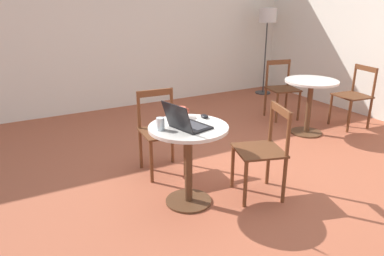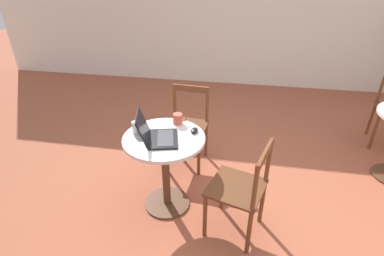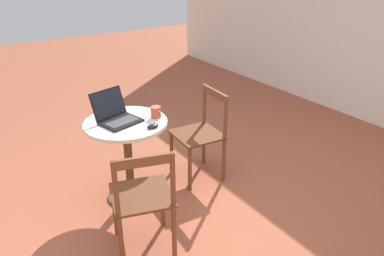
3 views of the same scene
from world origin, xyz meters
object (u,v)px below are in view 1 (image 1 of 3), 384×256
at_px(chair_near_right, 263,151).
at_px(chair_mid_back, 282,89).
at_px(chair_near_back, 161,131).
at_px(drinking_glass, 160,124).
at_px(cafe_table_mid, 310,94).
at_px(laptop, 187,123).
at_px(mouse, 205,116).
at_px(floor_lamp, 267,21).
at_px(mug, 182,112).
at_px(cafe_table_near, 188,147).
at_px(chair_mid_right, 354,96).

distance_m(chair_near_right, chair_mid_back, 2.54).
height_order(chair_near_back, chair_mid_back, same).
bearing_deg(drinking_glass, cafe_table_mid, 17.15).
height_order(laptop, mouse, laptop).
bearing_deg(floor_lamp, mug, -140.20).
bearing_deg(cafe_table_mid, chair_mid_back, 77.85).
bearing_deg(chair_near_right, chair_near_back, 123.26).
xyz_separation_m(cafe_table_near, chair_mid_back, (2.50, 1.57, -0.10)).
relative_size(chair_near_back, chair_near_right, 1.00).
relative_size(mouse, mug, 0.79).
relative_size(chair_mid_back, drinking_glass, 8.13).
bearing_deg(chair_mid_back, chair_near_back, -161.25).
distance_m(chair_near_right, mouse, 0.64).
xyz_separation_m(chair_near_back, mouse, (0.18, -0.61, 0.32)).
distance_m(cafe_table_mid, mug, 2.35).
xyz_separation_m(cafe_table_near, chair_near_right, (0.69, -0.21, -0.10)).
bearing_deg(cafe_table_near, cafe_table_mid, 19.52).
bearing_deg(cafe_table_mid, chair_near_back, -177.88).
relative_size(chair_near_back, mug, 6.99).
height_order(chair_near_right, mug, chair_near_right).
relative_size(cafe_table_near, mug, 5.99).
xyz_separation_m(chair_near_right, chair_mid_back, (1.81, 1.78, 0.00)).
height_order(chair_near_right, chair_mid_right, same).
bearing_deg(chair_mid_back, laptop, -147.40).
height_order(chair_mid_back, laptop, laptop).
height_order(laptop, drinking_glass, laptop).
xyz_separation_m(chair_near_back, laptop, (-0.11, -0.80, 0.35)).
bearing_deg(chair_near_right, drinking_glass, 165.76).
relative_size(floor_lamp, drinking_glass, 14.78).
bearing_deg(floor_lamp, chair_near_back, -145.84).
bearing_deg(mug, cafe_table_mid, 14.11).
bearing_deg(chair_near_back, cafe_table_near, -94.64).
bearing_deg(chair_mid_right, laptop, -166.05).
xyz_separation_m(chair_mid_back, mouse, (-2.26, -1.44, 0.32)).
height_order(cafe_table_mid, chair_near_back, chair_near_back).
height_order(chair_mid_right, mouse, chair_mid_right).
bearing_deg(drinking_glass, chair_mid_back, 29.28).
xyz_separation_m(cafe_table_mid, laptop, (-2.38, -0.88, 0.25)).
relative_size(chair_mid_back, chair_mid_right, 1.00).
relative_size(chair_mid_back, mug, 6.99).
xyz_separation_m(mug, drinking_glass, (-0.32, -0.23, 0.01)).
bearing_deg(chair_near_right, chair_mid_back, 44.53).
height_order(chair_near_right, mouse, chair_near_right).
xyz_separation_m(chair_near_right, mug, (-0.62, 0.47, 0.35)).
xyz_separation_m(cafe_table_near, floor_lamp, (3.24, 2.90, 0.82)).
bearing_deg(laptop, cafe_table_mid, 20.34).
bearing_deg(drinking_glass, chair_near_back, 66.27).
bearing_deg(drinking_glass, laptop, -21.91).
relative_size(chair_near_back, chair_mid_right, 1.00).
distance_m(chair_mid_back, mug, 2.78).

